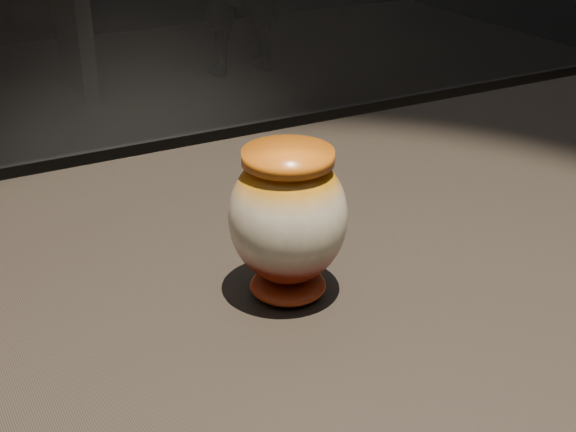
% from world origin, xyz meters
% --- Properties ---
extents(main_vase, '(0.12, 0.12, 0.16)m').
position_xyz_m(main_vase, '(0.10, -0.05, 0.99)').
color(main_vase, '#691509').
rests_on(main_vase, display_plinth).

